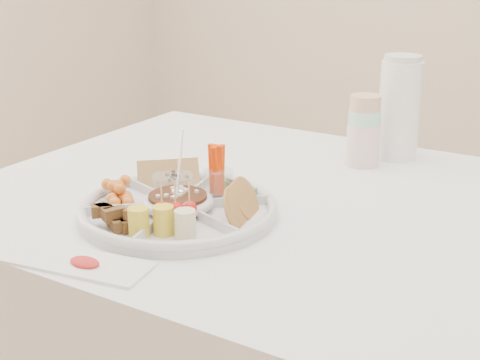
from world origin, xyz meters
The scene contains 11 objects.
party_tray centered at (-0.22, -0.20, 0.78)m, with size 0.38×0.38×0.04m, color silver.
bean_dip centered at (-0.22, -0.20, 0.79)m, with size 0.11×0.11×0.04m, color #49280B.
tortillas centered at (-0.10, -0.17, 0.80)m, with size 0.11×0.11×0.06m, color tan, non-canonical shape.
carrot_cucumber centered at (-0.18, -0.07, 0.82)m, with size 0.12×0.12×0.11m, color #F43B00, non-canonical shape.
pita_raisins centered at (-0.31, -0.10, 0.80)m, with size 0.12×0.12×0.06m, color tan, non-canonical shape.
cherries centered at (-0.35, -0.22, 0.79)m, with size 0.10×0.10×0.04m, color orange, non-canonical shape.
granola_chunks centered at (-0.27, -0.32, 0.79)m, with size 0.10×0.10×0.04m, color brown, non-canonical shape.
banana_tomato centered at (-0.14, -0.29, 0.82)m, with size 0.12×0.12×0.10m, color #E3D465, non-canonical shape.
cup_stack centered at (-0.04, 0.30, 0.87)m, with size 0.08×0.08×0.22m, color silver.
thermos centered at (0.01, 0.40, 0.89)m, with size 0.10×0.10×0.26m, color white.
placemat centered at (-0.26, -0.45, 0.76)m, with size 0.28×0.09×0.01m, color white.
Camera 1 is at (0.50, -1.16, 1.26)m, focal length 50.00 mm.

